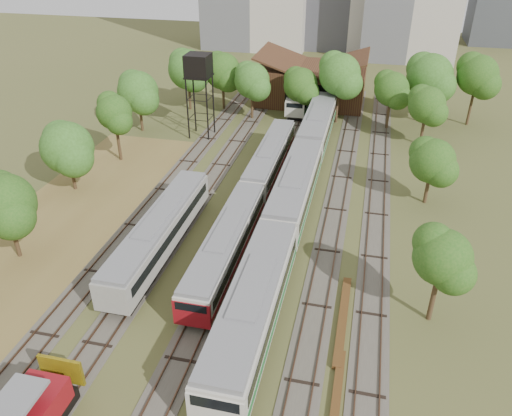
# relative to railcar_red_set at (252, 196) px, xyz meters

# --- Properties ---
(ground) EXTENTS (240.00, 240.00, 0.00)m
(ground) POSITION_rel_railcar_red_set_xyz_m (2.00, -22.82, -1.77)
(ground) COLOR #475123
(ground) RESTS_ON ground
(dry_grass_patch) EXTENTS (14.00, 60.00, 0.04)m
(dry_grass_patch) POSITION_rel_railcar_red_set_xyz_m (-16.00, -14.82, -1.75)
(dry_grass_patch) COLOR brown
(dry_grass_patch) RESTS_ON ground
(tracks) EXTENTS (24.60, 80.00, 0.19)m
(tracks) POSITION_rel_railcar_red_set_xyz_m (1.33, 2.18, -1.73)
(tracks) COLOR #4C473D
(tracks) RESTS_ON ground
(railcar_red_set) EXTENTS (2.71, 34.58, 3.34)m
(railcar_red_set) POSITION_rel_railcar_red_set_xyz_m (0.00, 0.00, 0.00)
(railcar_red_set) COLOR black
(railcar_red_set) RESTS_ON ground
(railcar_green_set) EXTENTS (3.28, 52.08, 4.06)m
(railcar_green_set) POSITION_rel_railcar_red_set_xyz_m (4.00, 1.40, 0.38)
(railcar_green_set) COLOR black
(railcar_green_set) RESTS_ON ground
(railcar_rear) EXTENTS (2.77, 16.08, 3.41)m
(railcar_rear) POSITION_rel_railcar_red_set_xyz_m (0.00, 33.12, 0.04)
(railcar_rear) COLOR black
(railcar_rear) RESTS_ON ground
(old_grey_coach) EXTENTS (2.80, 18.00, 3.46)m
(old_grey_coach) POSITION_rel_railcar_red_set_xyz_m (-6.00, -8.31, 0.12)
(old_grey_coach) COLOR black
(old_grey_coach) RESTS_ON ground
(water_tower) EXTENTS (3.07, 3.07, 10.62)m
(water_tower) POSITION_rel_railcar_red_set_xyz_m (-11.05, 17.69, 7.18)
(water_tower) COLOR black
(water_tower) RESTS_ON ground
(rail_pile_near) EXTENTS (0.62, 9.31, 0.31)m
(rail_pile_near) POSITION_rel_railcar_red_set_xyz_m (10.00, -13.46, -1.61)
(rail_pile_near) COLOR brown
(rail_pile_near) RESTS_ON ground
(rail_pile_far) EXTENTS (0.54, 8.67, 0.28)m
(rail_pile_far) POSITION_rel_railcar_red_set_xyz_m (10.20, -20.94, -1.63)
(rail_pile_far) COLOR brown
(rail_pile_far) RESTS_ON ground
(maintenance_shed) EXTENTS (16.45, 11.55, 7.58)m
(maintenance_shed) POSITION_rel_railcar_red_set_xyz_m (1.00, 35.16, 1.15)
(maintenance_shed) COLOR #3C1F15
(maintenance_shed) RESTS_ON ground
(tree_band_left) EXTENTS (7.74, 51.13, 8.04)m
(tree_band_left) POSITION_rel_railcar_red_set_xyz_m (-18.66, -3.64, 3.40)
(tree_band_left) COLOR #382616
(tree_band_left) RESTS_ON ground
(tree_band_far) EXTENTS (45.27, 9.52, 9.59)m
(tree_band_far) POSITION_rel_railcar_red_set_xyz_m (3.68, 27.80, 4.31)
(tree_band_far) COLOR #382616
(tree_band_far) RESTS_ON ground
(tree_band_right) EXTENTS (5.15, 37.26, 7.45)m
(tree_band_right) POSITION_rel_railcar_red_set_xyz_m (16.61, 7.14, 3.27)
(tree_band_right) COLOR #382616
(tree_band_right) RESTS_ON ground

